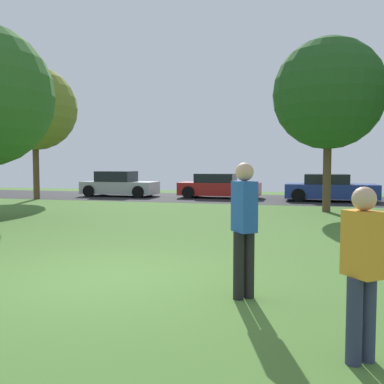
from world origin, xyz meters
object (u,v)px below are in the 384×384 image
at_px(birch_tree_lone, 35,108).
at_px(parked_car_silver, 119,185).
at_px(oak_tree_right, 329,94).
at_px(parked_car_red, 219,187).
at_px(person_catcher, 362,267).
at_px(parked_car_blue, 330,189).
at_px(person_thrower, 244,223).

height_order(birch_tree_lone, parked_car_silver, birch_tree_lone).
distance_m(birch_tree_lone, parked_car_silver, 5.89).
height_order(oak_tree_right, parked_car_red, oak_tree_right).
xyz_separation_m(person_catcher, parked_car_red, (-5.08, 18.14, -0.26)).
relative_size(person_catcher, parked_car_blue, 0.37).
xyz_separation_m(birch_tree_lone, person_thrower, (12.62, -13.30, -3.60)).
relative_size(person_thrower, parked_car_silver, 0.43).
relative_size(person_catcher, parked_car_red, 0.37).
xyz_separation_m(oak_tree_right, parked_car_blue, (0.33, 4.91, -3.75)).
relative_size(parked_car_silver, parked_car_red, 0.97).
xyz_separation_m(birch_tree_lone, parked_car_blue, (14.40, 2.73, -3.99)).
distance_m(person_catcher, parked_car_silver, 20.73).
xyz_separation_m(oak_tree_right, person_thrower, (-1.44, -11.12, -3.36)).
xyz_separation_m(person_thrower, parked_car_red, (-3.81, 16.60, -0.40)).
bearing_deg(parked_car_blue, person_thrower, -96.33).
xyz_separation_m(person_catcher, parked_car_silver, (-10.68, 17.77, -0.22)).
bearing_deg(person_catcher, parked_car_silver, -8.63).
xyz_separation_m(person_catcher, parked_car_blue, (0.51, 17.57, -0.25)).
relative_size(parked_car_red, parked_car_blue, 1.00).
distance_m(birch_tree_lone, person_thrower, 18.68).
height_order(person_catcher, parked_car_blue, person_catcher).
bearing_deg(person_catcher, parked_car_blue, -41.28).
relative_size(person_thrower, person_catcher, 1.14).
height_order(person_catcher, parked_car_silver, person_catcher).
height_order(oak_tree_right, parked_car_blue, oak_tree_right).
distance_m(parked_car_red, parked_car_blue, 5.62).
distance_m(parked_car_silver, parked_car_red, 5.61).
bearing_deg(birch_tree_lone, oak_tree_right, -8.80).
relative_size(person_thrower, parked_car_red, 0.42).
height_order(person_catcher, parked_car_red, person_catcher).
bearing_deg(parked_car_red, parked_car_blue, -5.86).
bearing_deg(parked_car_silver, parked_car_blue, -1.06).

